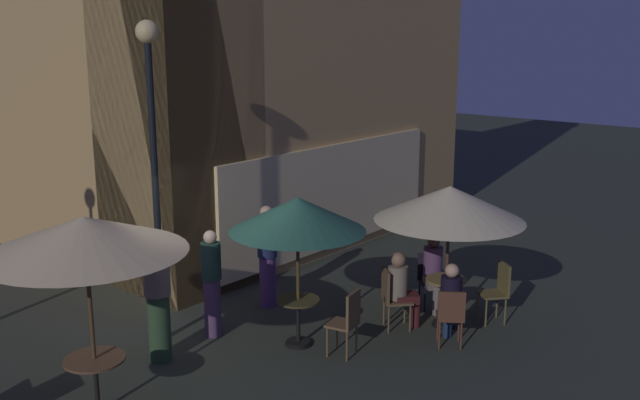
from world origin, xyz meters
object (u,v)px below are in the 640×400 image
at_px(cafe_chair_3, 498,287).
at_px(patron_seated_0, 401,285).
at_px(patron_standing_3, 158,300).
at_px(patron_seated_1, 450,299).
at_px(cafe_table_1, 446,294).
at_px(patron_standing_4, 267,256).
at_px(cafe_chair_2, 451,313).
at_px(cafe_chair_1, 391,294).
at_px(cafe_table_0, 298,314).
at_px(patron_standing_5, 212,283).
at_px(cafe_chair_0, 348,318).
at_px(cafe_chair_4, 431,275).
at_px(patron_seated_2, 434,269).
at_px(patio_umbrella_0, 298,215).
at_px(street_lamp_near_corner, 152,128).
at_px(cafe_table_2, 96,373).
at_px(patio_umbrella_2, 85,236).
at_px(patio_umbrella_1, 450,204).

xyz_separation_m(cafe_chair_3, patron_seated_0, (-1.19, 1.03, 0.12)).
bearing_deg(patron_standing_3, patron_seated_1, -131.65).
xyz_separation_m(cafe_table_1, patron_standing_4, (-1.18, 2.71, 0.36)).
relative_size(cafe_chair_2, patron_seated_1, 0.71).
relative_size(patron_seated_0, patron_standing_3, 0.69).
bearing_deg(cafe_chair_1, cafe_chair_2, -48.72).
distance_m(cafe_table_0, patron_standing_4, 1.69).
height_order(patron_seated_0, patron_standing_5, patron_standing_5).
distance_m(cafe_table_0, patron_seated_1, 2.23).
relative_size(cafe_chair_1, patron_seated_1, 0.77).
distance_m(cafe_chair_0, patron_seated_0, 1.32).
distance_m(cafe_table_0, cafe_chair_4, 2.66).
xyz_separation_m(patron_seated_2, patron_standing_4, (-1.65, 2.20, 0.18)).
bearing_deg(cafe_chair_1, cafe_table_1, -0.00).
xyz_separation_m(patio_umbrella_0, cafe_chair_0, (0.16, -0.79, -1.40)).
relative_size(street_lamp_near_corner, cafe_chair_1, 4.83).
relative_size(patio_umbrella_0, patron_standing_3, 1.26).
relative_size(cafe_chair_0, patron_standing_5, 0.59).
bearing_deg(patio_umbrella_0, cafe_chair_3, -34.49).
bearing_deg(cafe_chair_3, cafe_chair_2, 36.16).
height_order(cafe_table_0, cafe_table_2, cafe_table_0).
bearing_deg(patron_seated_2, cafe_chair_3, 53.30).
bearing_deg(cafe_chair_2, street_lamp_near_corner, 90.72).
bearing_deg(cafe_table_0, cafe_table_2, 169.15).
xyz_separation_m(street_lamp_near_corner, patron_standing_5, (0.58, -0.46, -2.34)).
bearing_deg(patron_standing_5, cafe_table_0, -86.43).
relative_size(cafe_table_2, patio_umbrella_2, 0.30).
bearing_deg(patron_standing_5, patron_seated_0, -66.28).
xyz_separation_m(cafe_chair_4, patron_seated_2, (-0.10, -0.11, 0.17)).
distance_m(cafe_chair_0, cafe_chair_1, 1.21).
bearing_deg(patron_seated_2, cafe_chair_1, -51.43).
bearing_deg(cafe_table_0, cafe_chair_4, -14.52).
relative_size(patio_umbrella_1, cafe_chair_2, 2.56).
height_order(patron_standing_3, patron_standing_5, patron_standing_3).
height_order(cafe_chair_2, patron_standing_3, patron_standing_3).
relative_size(patron_seated_0, patron_standing_4, 0.71).
bearing_deg(cafe_chair_3, cafe_chair_0, 17.13).
bearing_deg(patron_seated_1, cafe_chair_4, 6.64).
relative_size(street_lamp_near_corner, patron_seated_0, 3.79).
relative_size(patio_umbrella_1, cafe_chair_0, 2.35).
bearing_deg(patio_umbrella_1, patron_standing_5, 135.98).
bearing_deg(patron_seated_2, cafe_table_2, -61.27).
distance_m(cafe_chair_3, patron_standing_3, 5.24).
bearing_deg(cafe_table_2, patio_umbrella_1, -20.35).
bearing_deg(cafe_table_2, patron_seated_2, -13.86).
xyz_separation_m(cafe_table_0, patron_standing_4, (0.83, 1.42, 0.40)).
height_order(cafe_chair_0, patron_standing_5, patron_standing_5).
relative_size(cafe_chair_1, cafe_chair_4, 1.07).
relative_size(cafe_table_1, patio_umbrella_1, 0.34).
bearing_deg(patron_standing_4, cafe_chair_1, -18.83).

